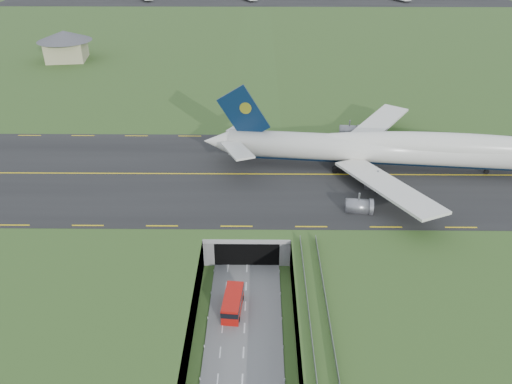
{
  "coord_description": "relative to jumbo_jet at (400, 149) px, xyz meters",
  "views": [
    {
      "loc": [
        2.38,
        -65.7,
        58.42
      ],
      "look_at": [
        1.57,
        20.0,
        9.01
      ],
      "focal_mm": 35.0,
      "sensor_mm": 36.0,
      "label": 1
    }
  ],
  "objects": [
    {
      "name": "airfield_deck",
      "position": [
        -33.59,
        -35.71,
        -8.18
      ],
      "size": [
        800.0,
        800.0,
        6.0
      ],
      "primitive_type": "cube",
      "color": "gray",
      "rests_on": "ground"
    },
    {
      "name": "ground",
      "position": [
        -33.59,
        -35.71,
        -11.18
      ],
      "size": [
        900.0,
        900.0,
        0.0
      ],
      "primitive_type": "plane",
      "color": "#364F1F",
      "rests_on": "ground"
    },
    {
      "name": "service_building",
      "position": [
        -106.26,
        91.92,
        1.43
      ],
      "size": [
        23.05,
        23.05,
        11.15
      ],
      "rotation": [
        0.0,
        0.0,
        0.14
      ],
      "color": "tan",
      "rests_on": "ground"
    },
    {
      "name": "jumbo_jet",
      "position": [
        0.0,
        0.0,
        0.0
      ],
      "size": [
        89.04,
        57.97,
        19.28
      ],
      "rotation": [
        0.0,
        0.0,
        -0.1
      ],
      "color": "silver",
      "rests_on": "ground"
    },
    {
      "name": "guideway",
      "position": [
        -22.59,
        -54.82,
        -5.85
      ],
      "size": [
        3.0,
        53.0,
        7.05
      ],
      "color": "#A8A8A3",
      "rests_on": "ground"
    },
    {
      "name": "taxiway",
      "position": [
        -33.59,
        -2.71,
        -5.09
      ],
      "size": [
        800.0,
        44.0,
        0.18
      ],
      "primitive_type": "cube",
      "color": "black",
      "rests_on": "airfield_deck"
    },
    {
      "name": "trench_road",
      "position": [
        -33.59,
        -43.21,
        -11.08
      ],
      "size": [
        12.0,
        75.0,
        0.2
      ],
      "primitive_type": "cube",
      "color": "slate",
      "rests_on": "ground"
    },
    {
      "name": "tunnel_portal",
      "position": [
        -33.59,
        -19.0,
        -7.84
      ],
      "size": [
        17.0,
        22.3,
        6.0
      ],
      "color": "gray",
      "rests_on": "ground"
    },
    {
      "name": "shuttle_tram",
      "position": [
        -35.63,
        -39.61,
        -9.48
      ],
      "size": [
        3.52,
        7.8,
        3.09
      ],
      "rotation": [
        0.0,
        0.0,
        -0.09
      ],
      "color": "#B8120C",
      "rests_on": "ground"
    }
  ]
}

